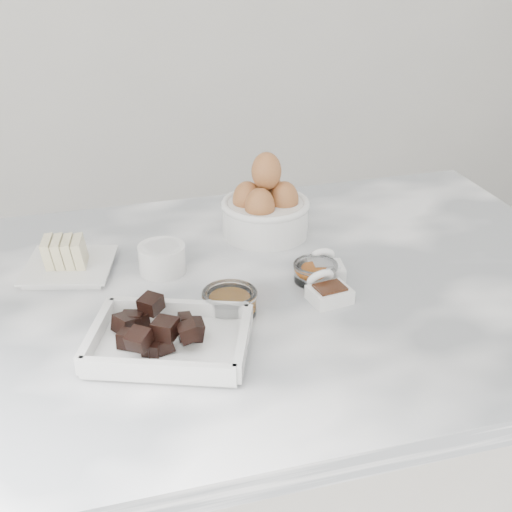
{
  "coord_description": "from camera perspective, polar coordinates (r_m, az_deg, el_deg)",
  "views": [
    {
      "loc": [
        -0.27,
        -0.96,
        1.5
      ],
      "look_at": [
        0.02,
        0.03,
        0.98
      ],
      "focal_mm": 50.0,
      "sensor_mm": 36.0,
      "label": 1
    }
  ],
  "objects": [
    {
      "name": "cabinet",
      "position": [
        1.45,
        -0.46,
        -19.68
      ],
      "size": [
        1.1,
        0.7,
        0.9
      ],
      "primitive_type": "cube",
      "color": "beige",
      "rests_on": "ground"
    },
    {
      "name": "marble_slab",
      "position": [
        1.15,
        -0.54,
        -3.43
      ],
      "size": [
        1.2,
        0.8,
        0.04
      ],
      "primitive_type": "cube",
      "color": "white",
      "rests_on": "cabinet"
    },
    {
      "name": "chocolate_dish",
      "position": [
        0.99,
        -6.97,
        -6.37
      ],
      "size": [
        0.26,
        0.23,
        0.06
      ],
      "color": "white",
      "rests_on": "marble_slab"
    },
    {
      "name": "butter_plate",
      "position": [
        1.23,
        -14.88,
        -0.34
      ],
      "size": [
        0.17,
        0.17,
        0.06
      ],
      "color": "white",
      "rests_on": "marble_slab"
    },
    {
      "name": "sugar_ramekin",
      "position": [
        1.19,
        -7.53,
        -0.11
      ],
      "size": [
        0.08,
        0.08,
        0.05
      ],
      "color": "white",
      "rests_on": "marble_slab"
    },
    {
      "name": "egg_bowl",
      "position": [
        1.31,
        0.76,
        3.84
      ],
      "size": [
        0.16,
        0.16,
        0.16
      ],
      "color": "white",
      "rests_on": "marble_slab"
    },
    {
      "name": "honey_bowl",
      "position": [
        1.07,
        -2.12,
        -3.67
      ],
      "size": [
        0.08,
        0.08,
        0.04
      ],
      "color": "white",
      "rests_on": "marble_slab"
    },
    {
      "name": "zest_bowl",
      "position": [
        1.16,
        4.76,
        -1.21
      ],
      "size": [
        0.07,
        0.07,
        0.03
      ],
      "color": "white",
      "rests_on": "marble_slab"
    },
    {
      "name": "vanilla_spoon",
      "position": [
        1.11,
        5.71,
        -2.73
      ],
      "size": [
        0.07,
        0.08,
        0.05
      ],
      "color": "white",
      "rests_on": "marble_slab"
    },
    {
      "name": "salt_spoon",
      "position": [
        1.18,
        5.53,
        -0.85
      ],
      "size": [
        0.07,
        0.08,
        0.04
      ],
      "color": "white",
      "rests_on": "marble_slab"
    }
  ]
}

